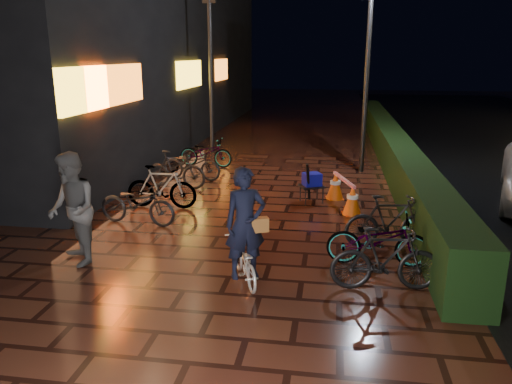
% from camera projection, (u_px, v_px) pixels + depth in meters
% --- Properties ---
extents(ground, '(80.00, 80.00, 0.00)m').
position_uv_depth(ground, '(242.00, 250.00, 8.68)').
color(ground, '#381911').
rests_on(ground, ground).
extents(hedge, '(0.70, 20.00, 1.00)m').
position_uv_depth(hedge, '(391.00, 145.00, 15.67)').
color(hedge, black).
rests_on(hedge, ground).
extents(bystander_person, '(1.10, 1.13, 1.83)m').
position_uv_depth(bystander_person, '(72.00, 209.00, 7.88)').
color(bystander_person, '#505052').
rests_on(bystander_person, ground).
extents(storefront_block, '(12.09, 22.00, 9.00)m').
position_uv_depth(storefront_block, '(58.00, 22.00, 19.81)').
color(storefront_block, black).
rests_on(storefront_block, ground).
extents(lamp_post_hedge, '(0.48, 0.14, 4.98)m').
position_uv_depth(lamp_post_hedge, '(367.00, 74.00, 13.64)').
color(lamp_post_hedge, black).
rests_on(lamp_post_hedge, ground).
extents(lamp_post_sf, '(0.49, 0.23, 5.18)m').
position_uv_depth(lamp_post_sf, '(211.00, 67.00, 16.41)').
color(lamp_post_sf, black).
rests_on(lamp_post_sf, ground).
extents(cyclist, '(0.90, 1.30, 1.77)m').
position_uv_depth(cyclist, '(245.00, 241.00, 7.28)').
color(cyclist, silver).
rests_on(cyclist, ground).
extents(traffic_barrier, '(0.80, 1.58, 0.64)m').
position_uv_depth(traffic_barrier, '(343.00, 192.00, 11.07)').
color(traffic_barrier, '#DE530B').
rests_on(traffic_barrier, ground).
extents(cart_assembly, '(0.65, 0.70, 0.98)m').
position_uv_depth(cart_assembly, '(312.00, 181.00, 11.29)').
color(cart_assembly, black).
rests_on(cart_assembly, ground).
extents(parked_bikes_storefront, '(1.82, 6.08, 0.95)m').
position_uv_depth(parked_bikes_storefront, '(178.00, 172.00, 12.37)').
color(parked_bikes_storefront, black).
rests_on(parked_bikes_storefront, ground).
extents(parked_bikes_hedge, '(1.89, 2.36, 0.95)m').
position_uv_depth(parked_bikes_hedge, '(384.00, 239.00, 7.91)').
color(parked_bikes_hedge, black).
rests_on(parked_bikes_hedge, ground).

